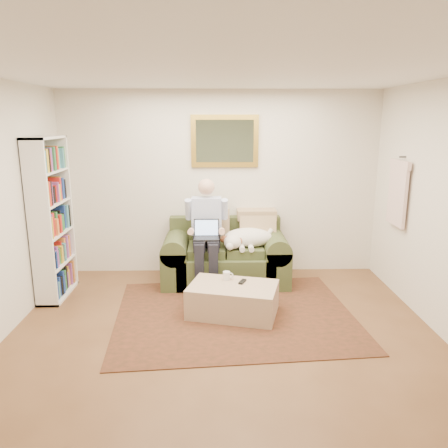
{
  "coord_description": "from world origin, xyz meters",
  "views": [
    {
      "loc": [
        -0.08,
        -3.69,
        2.19
      ],
      "look_at": [
        0.03,
        1.48,
        0.95
      ],
      "focal_mm": 35.0,
      "sensor_mm": 36.0,
      "label": 1
    }
  ],
  "objects_px": {
    "sofa": "(225,261)",
    "sleeping_dog": "(248,238)",
    "seated_man": "(207,234)",
    "ottoman": "(233,300)",
    "laptop": "(206,233)",
    "coffee_mug": "(227,276)",
    "bookshelf": "(51,219)"
  },
  "relations": [
    {
      "from": "ottoman",
      "to": "seated_man",
      "type": "bearing_deg",
      "value": 108.97
    },
    {
      "from": "sofa",
      "to": "seated_man",
      "type": "distance_m",
      "value": 0.52
    },
    {
      "from": "sofa",
      "to": "ottoman",
      "type": "relative_size",
      "value": 1.73
    },
    {
      "from": "sofa",
      "to": "seated_man",
      "type": "bearing_deg",
      "value": -148.55
    },
    {
      "from": "coffee_mug",
      "to": "sleeping_dog",
      "type": "bearing_deg",
      "value": 68.68
    },
    {
      "from": "sleeping_dog",
      "to": "ottoman",
      "type": "relative_size",
      "value": 0.71
    },
    {
      "from": "laptop",
      "to": "bookshelf",
      "type": "xyz_separation_m",
      "value": [
        -1.91,
        -0.21,
        0.25
      ]
    },
    {
      "from": "bookshelf",
      "to": "sofa",
      "type": "bearing_deg",
      "value": 11.39
    },
    {
      "from": "seated_man",
      "to": "ottoman",
      "type": "height_order",
      "value": "seated_man"
    },
    {
      "from": "ottoman",
      "to": "bookshelf",
      "type": "bearing_deg",
      "value": 164.12
    },
    {
      "from": "sofa",
      "to": "bookshelf",
      "type": "height_order",
      "value": "bookshelf"
    },
    {
      "from": "seated_man",
      "to": "laptop",
      "type": "bearing_deg",
      "value": -90.0
    },
    {
      "from": "sleeping_dog",
      "to": "coffee_mug",
      "type": "distance_m",
      "value": 0.9
    },
    {
      "from": "laptop",
      "to": "seated_man",
      "type": "bearing_deg",
      "value": 90.0
    },
    {
      "from": "sofa",
      "to": "coffee_mug",
      "type": "xyz_separation_m",
      "value": [
        -0.01,
        -0.9,
        0.11
      ]
    },
    {
      "from": "sofa",
      "to": "seated_man",
      "type": "relative_size",
      "value": 1.19
    },
    {
      "from": "sleeping_dog",
      "to": "laptop",
      "type": "bearing_deg",
      "value": -166.36
    },
    {
      "from": "laptop",
      "to": "bookshelf",
      "type": "relative_size",
      "value": 0.16
    },
    {
      "from": "coffee_mug",
      "to": "bookshelf",
      "type": "distance_m",
      "value": 2.28
    },
    {
      "from": "laptop",
      "to": "ottoman",
      "type": "xyz_separation_m",
      "value": [
        0.31,
        -0.85,
        -0.57
      ]
    },
    {
      "from": "sleeping_dog",
      "to": "coffee_mug",
      "type": "xyz_separation_m",
      "value": [
        -0.32,
        -0.81,
        -0.24
      ]
    },
    {
      "from": "laptop",
      "to": "ottoman",
      "type": "distance_m",
      "value": 1.07
    },
    {
      "from": "ottoman",
      "to": "bookshelf",
      "type": "relative_size",
      "value": 0.49
    },
    {
      "from": "seated_man",
      "to": "laptop",
      "type": "distance_m",
      "value": 0.07
    },
    {
      "from": "sofa",
      "to": "coffee_mug",
      "type": "bearing_deg",
      "value": -90.71
    },
    {
      "from": "sofa",
      "to": "seated_man",
      "type": "height_order",
      "value": "seated_man"
    },
    {
      "from": "coffee_mug",
      "to": "laptop",
      "type": "bearing_deg",
      "value": 109.88
    },
    {
      "from": "seated_man",
      "to": "ottoman",
      "type": "bearing_deg",
      "value": -71.03
    },
    {
      "from": "ottoman",
      "to": "coffee_mug",
      "type": "relative_size",
      "value": 9.81
    },
    {
      "from": "sofa",
      "to": "sleeping_dog",
      "type": "distance_m",
      "value": 0.48
    },
    {
      "from": "sofa",
      "to": "bookshelf",
      "type": "relative_size",
      "value": 0.85
    },
    {
      "from": "sofa",
      "to": "sleeping_dog",
      "type": "relative_size",
      "value": 2.43
    }
  ]
}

